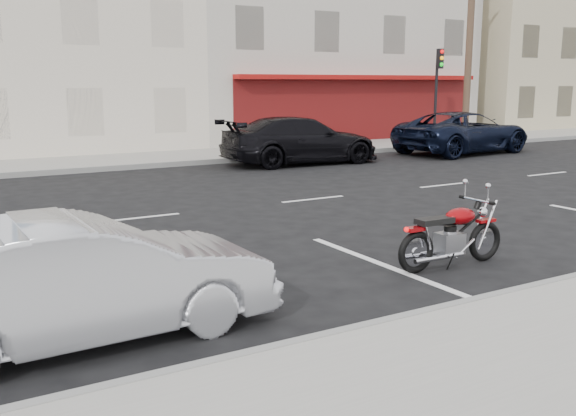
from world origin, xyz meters
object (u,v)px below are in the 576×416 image
object	(u,v)px
traffic_light	(437,83)
car_far	(301,140)
utility_pole	(470,31)
sedan_silver	(84,280)
fire_hydrant	(405,133)
motorcycle	(486,232)
suv_far	(463,133)

from	to	relation	value
traffic_light	car_far	world-z (taller)	traffic_light
utility_pole	sedan_silver	distance (m)	24.73
utility_pole	fire_hydrant	distance (m)	5.48
traffic_light	motorcycle	world-z (taller)	traffic_light
sedan_silver	car_far	xyz separation A→B (m)	(9.46, 11.20, 0.12)
sedan_silver	utility_pole	bearing A→B (deg)	-55.73
sedan_silver	suv_far	bearing A→B (deg)	-57.71
traffic_light	car_far	distance (m)	8.99
utility_pole	sedan_silver	world-z (taller)	utility_pole
utility_pole	traffic_light	size ratio (longest dim) A/B	2.37
utility_pole	suv_far	bearing A→B (deg)	-136.47
motorcycle	utility_pole	bearing A→B (deg)	46.95
traffic_light	suv_far	xyz separation A→B (m)	(-1.55, -3.11, -1.79)
traffic_light	fire_hydrant	bearing A→B (deg)	173.64
motorcycle	fire_hydrant	bearing A→B (deg)	54.84
suv_far	car_far	bearing A→B (deg)	81.05
utility_pole	car_far	size ratio (longest dim) A/B	1.73
car_far	traffic_light	bearing A→B (deg)	-68.70
utility_pole	fire_hydrant	size ratio (longest dim) A/B	12.50
sedan_silver	suv_far	distance (m)	19.54
utility_pole	sedan_silver	bearing A→B (deg)	-144.42
utility_pole	suv_far	size ratio (longest dim) A/B	1.63
traffic_light	sedan_silver	size ratio (longest dim) A/B	0.98
motorcycle	car_far	world-z (taller)	car_far
utility_pole	motorcycle	distance (m)	20.41
suv_far	fire_hydrant	bearing A→B (deg)	-6.60
suv_far	traffic_light	bearing A→B (deg)	-32.22
traffic_light	motorcycle	xyz separation A→B (m)	(-12.06, -13.88, -2.13)
suv_far	motorcycle	bearing A→B (deg)	130.06
traffic_light	sedan_silver	xyz separation A→B (m)	(-17.83, -13.92, -1.92)
fire_hydrant	car_far	distance (m)	7.46
traffic_light	fire_hydrant	distance (m)	2.53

